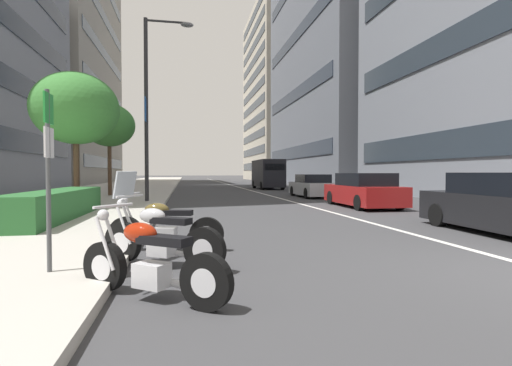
{
  "coord_description": "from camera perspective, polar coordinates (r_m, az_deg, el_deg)",
  "views": [
    {
      "loc": [
        -4.2,
        5.35,
        1.47
      ],
      "look_at": [
        11.02,
        2.48,
        1.05
      ],
      "focal_mm": 26.52,
      "sensor_mm": 36.0,
      "label": 1
    }
  ],
  "objects": [
    {
      "name": "motorcycle_under_tarp",
      "position": [
        6.12,
        -14.36,
        -8.09
      ],
      "size": [
        1.33,
        1.91,
        1.49
      ],
      "rotation": [
        0.0,
        0.0,
        0.98
      ],
      "color": "black",
      "rests_on": "ground"
    },
    {
      "name": "lane_centre_stripe",
      "position": [
        39.59,
        -2.89,
        -0.56
      ],
      "size": [
        110.0,
        0.16,
        0.01
      ],
      "primitive_type": "cube",
      "color": "silver",
      "rests_on": "ground"
    },
    {
      "name": "car_mid_block_traffic",
      "position": [
        23.11,
        8.51,
        -0.52
      ],
      "size": [
        4.44,
        1.87,
        1.37
      ],
      "rotation": [
        0.0,
        0.0,
        -0.01
      ],
      "color": "#B7B7BC",
      "rests_on": "ground"
    },
    {
      "name": "motorcycle_nearest_camera",
      "position": [
        4.61,
        -15.65,
        -11.77
      ],
      "size": [
        1.35,
        1.77,
        1.09
      ],
      "rotation": [
        0.0,
        0.0,
        0.94
      ],
      "color": "black",
      "rests_on": "ground"
    },
    {
      "name": "parking_sign_by_curb",
      "position": [
        5.71,
        -28.82,
        3.31
      ],
      "size": [
        0.32,
        0.06,
        2.42
      ],
      "color": "#47494C",
      "rests_on": "sidewalk_right_plaza"
    },
    {
      "name": "street_tree_far_plaza",
      "position": [
        23.76,
        -21.26,
        8.08
      ],
      "size": [
        2.91,
        2.91,
        5.31
      ],
      "color": "#473323",
      "rests_on": "sidewalk_right_plaza"
    },
    {
      "name": "car_approaching_light",
      "position": [
        10.86,
        34.13,
        -2.78
      ],
      "size": [
        4.67,
        2.07,
        1.47
      ],
      "rotation": [
        0.0,
        0.0,
        -0.04
      ],
      "color": "black",
      "rests_on": "ground"
    },
    {
      "name": "office_tower_far_left_down_avenue",
      "position": [
        80.07,
        4.91,
        12.98
      ],
      "size": [
        26.08,
        15.0,
        34.66
      ],
      "color": "beige",
      "rests_on": "ground"
    },
    {
      "name": "street_tree_mid_sidewalk",
      "position": [
        16.43,
        -25.56,
        10.07
      ],
      "size": [
        3.24,
        3.24,
        5.18
      ],
      "color": "#473323",
      "rests_on": "sidewalk_right_plaza"
    },
    {
      "name": "delivery_van_ahead",
      "position": [
        34.42,
        1.78,
        1.45
      ],
      "size": [
        5.66,
        2.09,
        2.62
      ],
      "rotation": [
        0.0,
        0.0,
        -0.01
      ],
      "color": "black",
      "rests_on": "ground"
    },
    {
      "name": "car_lead_in_lane",
      "position": [
        16.82,
        15.87,
        -1.16
      ],
      "size": [
        4.61,
        1.99,
        1.45
      ],
      "rotation": [
        0.0,
        0.0,
        -0.02
      ],
      "color": "maroon",
      "rests_on": "ground"
    },
    {
      "name": "motorcycle_second_in_row",
      "position": [
        7.35,
        -13.61,
        -6.72
      ],
      "size": [
        0.76,
        2.15,
        1.1
      ],
      "rotation": [
        0.0,
        0.0,
        1.33
      ],
      "color": "black",
      "rests_on": "ground"
    },
    {
      "name": "street_lamp_with_banners",
      "position": [
        18.71,
        -15.28,
        12.85
      ],
      "size": [
        1.26,
        2.28,
        8.48
      ],
      "color": "#232326",
      "rests_on": "sidewalk_right_plaza"
    },
    {
      "name": "clipped_hedge_bed",
      "position": [
        12.37,
        -27.84,
        -2.87
      ],
      "size": [
        6.25,
        1.1,
        0.81
      ],
      "primitive_type": "cube",
      "color": "#28602D",
      "rests_on": "sidewalk_right_plaza"
    },
    {
      "name": "office_tower_behind_plaza",
      "position": [
        63.26,
        -28.39,
        16.59
      ],
      "size": [
        28.43,
        14.39,
        36.15
      ],
      "color": "gray",
      "rests_on": "ground"
    },
    {
      "name": "sidewalk_right_plaza",
      "position": [
        34.68,
        -19.88,
        -0.84
      ],
      "size": [
        160.0,
        9.34,
        0.15
      ],
      "primitive_type": "cube",
      "color": "#B2ADA3",
      "rests_on": "ground"
    }
  ]
}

